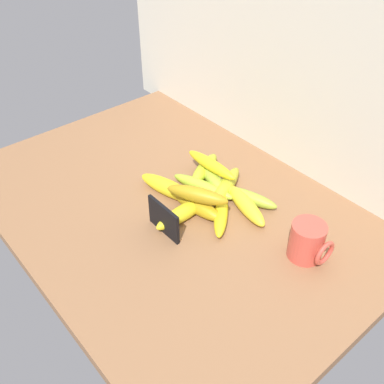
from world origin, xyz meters
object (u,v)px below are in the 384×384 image
banana_8 (226,186)px  banana_6 (204,169)px  banana_9 (168,188)px  banana_10 (197,195)px  banana_4 (203,187)px  coffee_mug (308,242)px  banana_11 (211,165)px  banana_0 (186,211)px  banana_3 (212,177)px  banana_5 (246,205)px  chalkboard_sign (164,220)px  banana_7 (249,197)px  banana_2 (221,215)px  banana_1 (197,205)px

banana_8 → banana_6: bearing=176.2°
banana_9 → banana_10: bearing=4.0°
banana_4 → banana_8: banana_8 is taller
coffee_mug → banana_11: 35.28cm
banana_0 → banana_11: 17.01cm
banana_3 → banana_5: 14.54cm
chalkboard_sign → banana_7: bearing=77.0°
coffee_mug → banana_4: size_ratio=0.51×
coffee_mug → banana_10: 28.86cm
coffee_mug → banana_2: (-21.60, -6.38, -2.91)cm
banana_2 → banana_5: 7.30cm
banana_2 → banana_11: (-13.59, 8.84, 3.89)cm
banana_1 → banana_10: banana_10 is taller
banana_7 → banana_9: bearing=-139.6°
coffee_mug → banana_0: 30.84cm
banana_1 → banana_7: (6.16, 12.81, -0.39)cm
banana_3 → banana_4: 4.81cm
banana_0 → banana_7: bearing=69.1°
chalkboard_sign → banana_10: chalkboard_sign is taller
banana_2 → banana_11: bearing=146.9°
banana_5 → banana_0: bearing=-121.7°
banana_9 → chalkboard_sign: bearing=-41.6°
banana_3 → banana_6: bearing=168.8°
banana_0 → banana_9: bearing=167.0°
coffee_mug → banana_3: size_ratio=0.51×
banana_1 → banana_4: 8.37cm
banana_4 → banana_11: banana_11 is taller
banana_0 → banana_3: same height
coffee_mug → chalkboard_sign: bearing=-143.9°
banana_3 → banana_6: 4.35cm
chalkboard_sign → banana_2: bearing=67.2°
banana_5 → banana_9: (-18.38, -10.91, 0.19)cm
banana_0 → banana_8: banana_0 is taller
banana_3 → banana_10: bearing=-58.8°
banana_10 → banana_11: 14.32cm
chalkboard_sign → banana_1: chalkboard_sign is taller
banana_3 → banana_0: bearing=-67.1°
chalkboard_sign → coffee_mug: coffee_mug is taller
banana_3 → banana_7: bearing=7.0°
banana_5 → banana_7: (-1.95, 3.10, -0.28)cm
coffee_mug → banana_0: (-28.05, -12.55, -2.59)cm
banana_4 → banana_3: bearing=105.2°
banana_3 → banana_7: banana_3 is taller
banana_6 → banana_1: bearing=-48.8°
banana_6 → banana_5: bearing=-7.3°
banana_5 → banana_9: size_ratio=0.93×
banana_6 → banana_11: bearing=-10.8°
banana_2 → banana_7: bearing=91.2°
banana_0 → banana_9: (-10.18, 2.35, 0.18)cm
banana_10 → banana_3: bearing=121.2°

